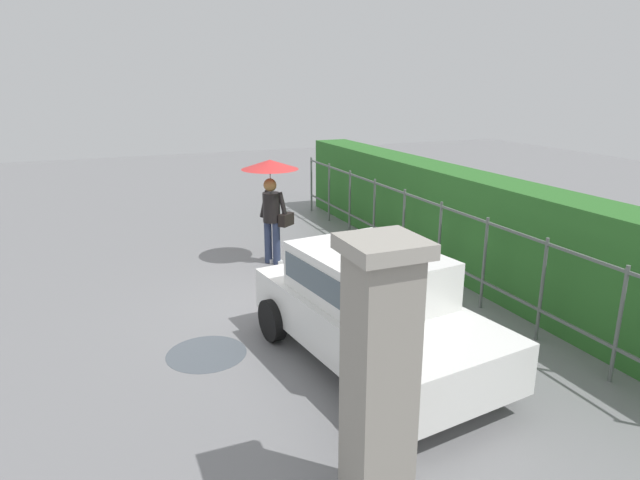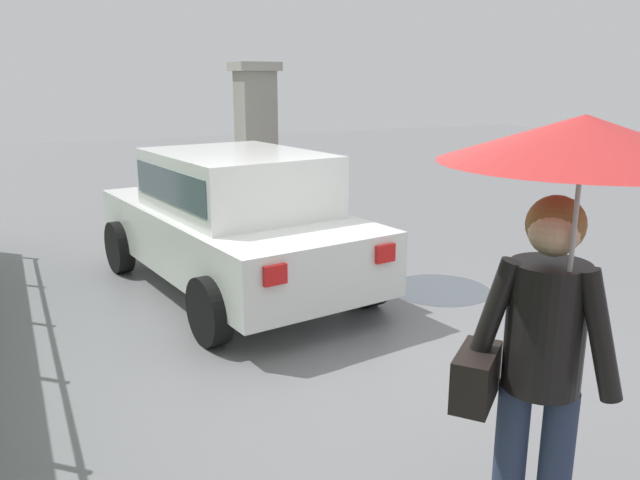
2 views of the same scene
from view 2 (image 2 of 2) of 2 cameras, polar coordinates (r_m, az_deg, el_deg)
The scene contains 5 objects.
ground_plane at distance 5.14m, azimuth 0.50°, elevation -10.83°, with size 40.00×40.00×0.00m, color slate.
car at distance 6.62m, azimuth -7.85°, elevation 2.20°, with size 3.90×2.24×1.48m.
pedestrian at distance 2.73m, azimuth 21.25°, elevation 0.38°, with size 1.12×1.12×2.07m.
gate_pillar at distance 9.08m, azimuth -5.81°, elevation 8.36°, with size 0.60×0.60×2.42m.
puddle_near at distance 6.87m, azimuth 10.84°, elevation -4.43°, with size 1.08×1.08×0.00m, color #4C545B.
Camera 2 is at (-4.13, 2.13, 2.19)m, focal length 35.16 mm.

